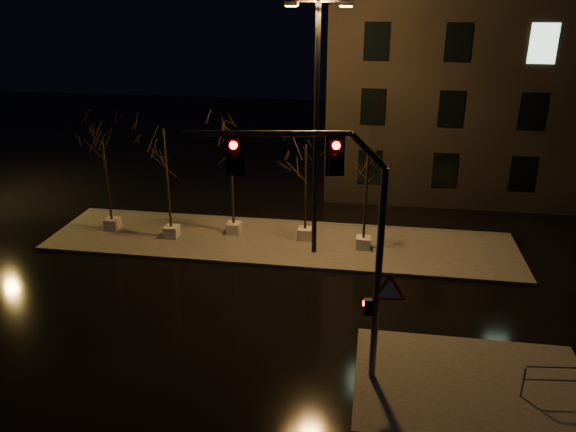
# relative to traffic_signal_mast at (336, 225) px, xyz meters

# --- Properties ---
(ground) EXTENTS (90.00, 90.00, 0.00)m
(ground) POSITION_rel_traffic_signal_mast_xyz_m (-3.28, 3.74, -5.15)
(ground) COLOR black
(ground) RESTS_ON ground
(median) EXTENTS (22.00, 5.00, 0.15)m
(median) POSITION_rel_traffic_signal_mast_xyz_m (-3.28, 9.74, -5.08)
(median) COLOR #45433E
(median) RESTS_ON ground
(sidewalk_corner) EXTENTS (7.00, 5.00, 0.15)m
(sidewalk_corner) POSITION_rel_traffic_signal_mast_xyz_m (4.22, 0.24, -5.08)
(sidewalk_corner) COLOR #45433E
(sidewalk_corner) RESTS_ON ground
(building) EXTENTS (25.00, 12.00, 15.00)m
(building) POSITION_rel_traffic_signal_mast_xyz_m (10.72, 21.74, 2.35)
(building) COLOR black
(building) RESTS_ON ground
(tree_0) EXTENTS (1.80, 1.80, 4.65)m
(tree_0) POSITION_rel_traffic_signal_mast_xyz_m (-11.71, 9.80, -1.47)
(tree_0) COLOR beige
(tree_0) RESTS_ON median
(tree_1) EXTENTS (1.80, 1.80, 5.40)m
(tree_1) POSITION_rel_traffic_signal_mast_xyz_m (-8.48, 9.35, -0.91)
(tree_1) COLOR beige
(tree_1) RESTS_ON median
(tree_2) EXTENTS (1.80, 1.80, 5.21)m
(tree_2) POSITION_rel_traffic_signal_mast_xyz_m (-5.64, 10.24, -1.05)
(tree_2) COLOR beige
(tree_2) RESTS_ON median
(tree_3) EXTENTS (1.80, 1.80, 4.73)m
(tree_3) POSITION_rel_traffic_signal_mast_xyz_m (-2.12, 10.12, -1.41)
(tree_3) COLOR beige
(tree_3) RESTS_ON median
(tree_4) EXTENTS (1.80, 1.80, 4.59)m
(tree_4) POSITION_rel_traffic_signal_mast_xyz_m (0.65, 9.47, -1.51)
(tree_4) COLOR beige
(tree_4) RESTS_ON median
(traffic_signal_mast) EXTENTS (6.19, 0.95, 7.61)m
(traffic_signal_mast) POSITION_rel_traffic_signal_mast_xyz_m (0.00, 0.00, 0.00)
(traffic_signal_mast) COLOR #55585C
(traffic_signal_mast) RESTS_ON sidewalk_corner
(streetlight_main) EXTENTS (2.67, 0.43, 10.70)m
(streetlight_main) POSITION_rel_traffic_signal_mast_xyz_m (-1.54, 8.76, 1.17)
(streetlight_main) COLOR black
(streetlight_main) RESTS_ON median
(guard_rail_a) EXTENTS (2.47, 0.32, 1.07)m
(guard_rail_a) POSITION_rel_traffic_signal_mast_xyz_m (6.72, 0.03, -4.30)
(guard_rail_a) COLOR #55585C
(guard_rail_a) RESTS_ON sidewalk_corner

